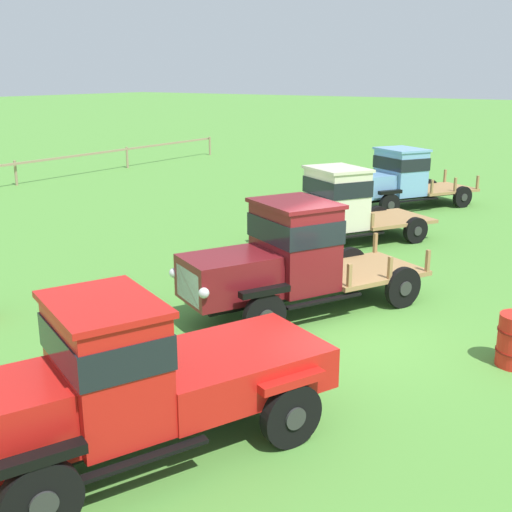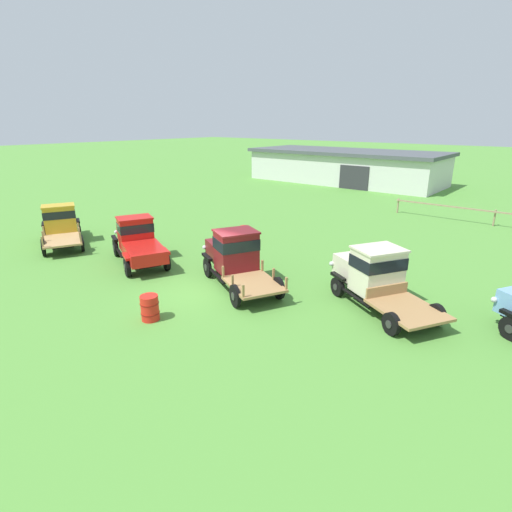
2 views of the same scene
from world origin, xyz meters
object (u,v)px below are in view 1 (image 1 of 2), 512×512
object	(u,v)px
vintage_truck_midrow_center	(285,257)
vintage_truck_far_side	(332,206)
vintage_truck_back_of_row	(398,178)
vintage_truck_second_in_line	(132,379)

from	to	relation	value
vintage_truck_midrow_center	vintage_truck_far_side	distance (m)	5.85
vintage_truck_far_side	vintage_truck_back_of_row	size ratio (longest dim) A/B	0.99
vintage_truck_far_side	vintage_truck_back_of_row	bearing A→B (deg)	3.99
vintage_truck_midrow_center	vintage_truck_back_of_row	size ratio (longest dim) A/B	1.05
vintage_truck_second_in_line	vintage_truck_far_side	xyz separation A→B (m)	(11.05, 2.91, 0.07)
vintage_truck_midrow_center	vintage_truck_second_in_line	bearing A→B (deg)	-168.71
vintage_truck_second_in_line	vintage_truck_far_side	distance (m)	11.43
vintage_truck_second_in_line	vintage_truck_back_of_row	size ratio (longest dim) A/B	1.01
vintage_truck_midrow_center	vintage_truck_far_side	size ratio (longest dim) A/B	1.05
vintage_truck_second_in_line	vintage_truck_back_of_row	world-z (taller)	vintage_truck_second_in_line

